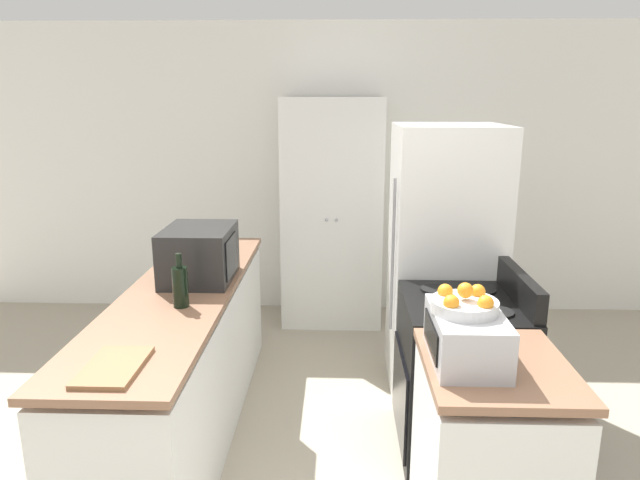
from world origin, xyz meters
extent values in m
cube|color=white|center=(0.00, 3.46, 1.30)|extent=(7.00, 0.06, 2.60)
cube|color=silver|center=(-0.78, 1.32, 0.41)|extent=(0.58, 2.40, 0.82)
cube|color=#896047|center=(-0.78, 1.32, 0.88)|extent=(0.60, 2.45, 0.04)
cube|color=silver|center=(0.78, 0.45, 0.41)|extent=(0.58, 0.69, 0.82)
cube|color=#896047|center=(0.78, 0.45, 0.88)|extent=(0.60, 0.71, 0.04)
cube|color=white|center=(0.06, 3.13, 0.98)|extent=(0.86, 0.56, 1.96)
sphere|color=#B2B2B7|center=(0.02, 2.84, 0.98)|extent=(0.03, 0.03, 0.03)
sphere|color=#B2B2B7|center=(0.10, 2.84, 0.98)|extent=(0.03, 0.03, 0.03)
cube|color=black|center=(0.80, 1.19, 0.45)|extent=(0.64, 0.71, 0.89)
cube|color=black|center=(0.48, 1.19, 0.34)|extent=(0.02, 0.63, 0.49)
cube|color=black|center=(1.09, 1.19, 0.97)|extent=(0.06, 0.68, 0.16)
cylinder|color=black|center=(0.68, 1.01, 0.90)|extent=(0.17, 0.17, 0.01)
cylinder|color=black|center=(0.68, 1.36, 0.90)|extent=(0.17, 0.17, 0.01)
cylinder|color=black|center=(0.93, 1.01, 0.90)|extent=(0.17, 0.17, 0.01)
cylinder|color=black|center=(0.93, 1.36, 0.90)|extent=(0.17, 0.17, 0.01)
cube|color=white|center=(0.83, 1.94, 0.90)|extent=(0.68, 0.72, 1.79)
cylinder|color=gray|center=(0.47, 1.75, 0.99)|extent=(0.02, 0.02, 0.99)
cube|color=black|center=(-0.71, 1.51, 1.05)|extent=(0.39, 0.50, 0.32)
cube|color=black|center=(-0.51, 1.48, 1.05)|extent=(0.01, 0.31, 0.23)
cylinder|color=black|center=(-0.70, 1.05, 1.00)|extent=(0.08, 0.08, 0.21)
cylinder|color=black|center=(-0.70, 1.05, 1.15)|extent=(0.03, 0.03, 0.07)
cube|color=#B2B2B7|center=(0.66, 0.48, 1.00)|extent=(0.28, 0.46, 0.21)
cube|color=black|center=(0.51, 0.48, 1.00)|extent=(0.01, 0.32, 0.13)
cylinder|color=silver|center=(0.64, 0.49, 1.13)|extent=(0.28, 0.28, 0.05)
sphere|color=orange|center=(0.71, 0.56, 1.17)|extent=(0.06, 0.06, 0.06)
sphere|color=orange|center=(0.57, 0.56, 1.17)|extent=(0.06, 0.06, 0.06)
sphere|color=orange|center=(0.57, 0.42, 1.17)|extent=(0.06, 0.06, 0.06)
sphere|color=orange|center=(0.71, 0.42, 1.17)|extent=(0.06, 0.06, 0.06)
sphere|color=orange|center=(0.64, 0.49, 1.20)|extent=(0.06, 0.06, 0.06)
cube|color=#8E6642|center=(-0.78, 0.34, 0.90)|extent=(0.22, 0.36, 0.02)
camera|label=1|loc=(0.12, -1.73, 1.97)|focal=32.00mm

